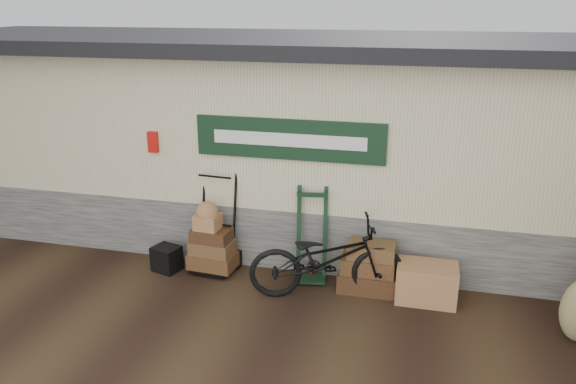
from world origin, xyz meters
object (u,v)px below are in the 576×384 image
object	(u,v)px
black_trunk	(167,259)
bicycle	(327,255)
suitcase_stack	(368,266)
green_barrow	(312,234)
porter_trolley	(216,216)
wicker_hamper	(427,283)

from	to	relation	value
black_trunk	bicycle	distance (m)	2.41
suitcase_stack	black_trunk	xyz separation A→B (m)	(-2.88, -0.13, -0.16)
green_barrow	suitcase_stack	xyz separation A→B (m)	(0.81, -0.16, -0.32)
green_barrow	bicycle	distance (m)	0.55
porter_trolley	black_trunk	distance (m)	0.96
wicker_hamper	black_trunk	distance (m)	3.65
porter_trolley	wicker_hamper	distance (m)	3.03
black_trunk	green_barrow	bearing A→B (deg)	7.94
green_barrow	bicycle	size ratio (longest dim) A/B	0.65
green_barrow	porter_trolley	bearing A→B (deg)	170.90
suitcase_stack	bicycle	xyz separation A→B (m)	(-0.51, -0.30, 0.25)
bicycle	suitcase_stack	bearing A→B (deg)	-75.18
green_barrow	suitcase_stack	size ratio (longest dim) A/B	1.70
wicker_hamper	porter_trolley	bearing A→B (deg)	174.96
green_barrow	bicycle	bearing A→B (deg)	-66.12
green_barrow	suitcase_stack	distance (m)	0.88
suitcase_stack	wicker_hamper	world-z (taller)	suitcase_stack
porter_trolley	bicycle	distance (m)	1.76
porter_trolley	suitcase_stack	bearing A→B (deg)	0.54
bicycle	wicker_hamper	bearing A→B (deg)	-97.10
porter_trolley	green_barrow	world-z (taller)	porter_trolley
green_barrow	bicycle	xyz separation A→B (m)	(0.30, -0.46, -0.07)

